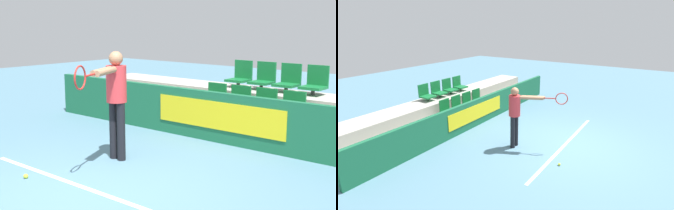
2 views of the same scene
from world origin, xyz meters
The scene contains 15 objects.
ground_plane centered at (0.00, 0.00, 0.00)m, with size 30.00×30.00×0.00m, color slate.
court_baseline centered at (0.00, 0.09, 0.00)m, with size 4.60×0.08×0.01m.
barrier_wall centered at (0.00, 3.16, 0.45)m, with size 9.16×0.14×0.90m.
bleacher_tier_front centered at (0.00, 3.72, 0.19)m, with size 8.76×0.96×0.39m.
bleacher_tier_middle centered at (0.00, 4.68, 0.39)m, with size 8.76×0.96×0.77m.
stadium_chair_0 centered at (-0.82, 3.85, 0.61)m, with size 0.42×0.43×0.55m.
stadium_chair_1 centered at (-0.27, 3.85, 0.61)m, with size 0.42×0.43×0.55m.
stadium_chair_2 centered at (0.27, 3.85, 0.61)m, with size 0.42×0.43×0.55m.
stadium_chair_3 centered at (0.82, 3.85, 0.61)m, with size 0.42×0.43×0.55m.
stadium_chair_4 centered at (-0.82, 4.81, 1.00)m, with size 0.42×0.43×0.55m.
stadium_chair_5 centered at (-0.27, 4.81, 1.00)m, with size 0.42×0.43×0.55m.
stadium_chair_6 centered at (0.27, 4.81, 1.00)m, with size 0.42×0.43×0.55m.
stadium_chair_7 centered at (0.82, 4.81, 1.00)m, with size 0.42×0.43×0.55m.
tennis_player centered at (-0.82, 1.20, 1.06)m, with size 0.75×1.42×1.70m.
tennis_ball centered at (-1.15, -0.20, 0.03)m, with size 0.07×0.07×0.07m.
Camera 1 is at (4.38, -3.63, 2.18)m, focal length 50.00 mm.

